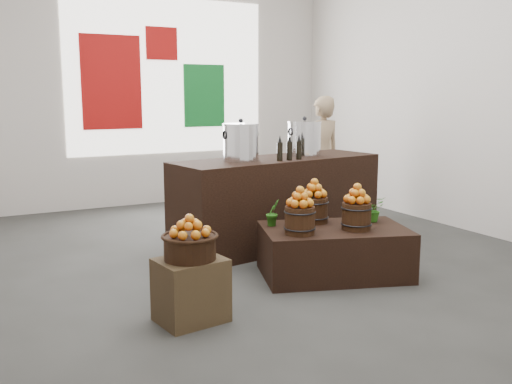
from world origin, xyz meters
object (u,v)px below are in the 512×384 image
stock_pot_left (241,143)px  wicker_basket (190,248)px  counter (277,202)px  stock_pot_center (304,139)px  crate (191,290)px  shopper (321,156)px  display_table (334,251)px

stock_pot_left → wicker_basket: bearing=-127.6°
counter → stock_pot_center: stock_pot_center is taller
crate → shopper: shopper is taller
display_table → stock_pot_center: (0.47, 1.29, 0.97)m
wicker_basket → counter: (1.71, 1.64, -0.08)m
crate → counter: (1.71, 1.64, 0.26)m
shopper → stock_pot_center: bearing=44.3°
counter → stock_pot_center: (0.39, 0.06, 0.70)m
display_table → wicker_basket: bearing=-147.4°
wicker_basket → stock_pot_left: 2.08m
crate → display_table: size_ratio=0.36×
stock_pot_center → shopper: bearing=48.0°
counter → stock_pot_left: 0.86m
wicker_basket → counter: size_ratio=0.16×
display_table → crate: bearing=-147.4°
display_table → shopper: bearing=76.9°
display_table → stock_pot_left: stock_pot_left is taller
counter → crate: bearing=-144.5°
crate → wicker_basket: size_ratio=1.25×
stock_pot_left → shopper: bearing=33.3°
display_table → stock_pot_left: 1.57m
crate → stock_pot_left: stock_pot_left is taller
crate → counter: bearing=43.8°
crate → stock_pot_left: (1.21, 1.57, 0.96)m
stock_pot_center → shopper: 1.55m
wicker_basket → stock_pot_left: stock_pot_left is taller
stock_pot_center → counter: bearing=-171.7°
crate → display_table: crate is taller
display_table → stock_pot_center: 1.68m
counter → stock_pot_center: 0.80m
stock_pot_left → shopper: shopper is taller
crate → display_table: 1.68m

